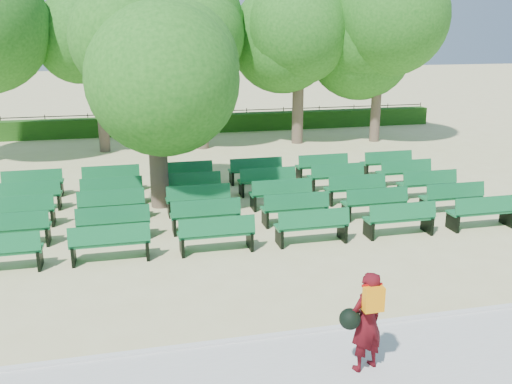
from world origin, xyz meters
TOP-DOWN VIEW (x-y plane):
  - ground at (0.00, 0.00)m, footprint 120.00×120.00m
  - paving at (0.00, -7.40)m, footprint 30.00×2.20m
  - curb at (0.00, -6.25)m, footprint 30.00×0.12m
  - hedge at (0.00, 14.00)m, footprint 26.00×0.70m
  - fence at (0.00, 14.40)m, footprint 26.00×0.10m
  - tree_line at (0.00, 10.00)m, footprint 21.80×6.80m
  - bench_array at (-0.22, 0.89)m, footprint 1.81×0.58m
  - tree_among at (-2.44, 1.88)m, footprint 4.38×4.38m
  - person at (-0.02, -7.50)m, footprint 0.80×0.55m

SIDE VIEW (x-z plane):
  - ground at x=0.00m, z-range 0.00..0.00m
  - fence at x=0.00m, z-range -0.51..0.51m
  - tree_line at x=0.00m, z-range -3.52..3.52m
  - paving at x=0.00m, z-range 0.00..0.06m
  - curb at x=0.00m, z-range 0.00..0.10m
  - bench_array at x=-0.22m, z-range -0.48..0.66m
  - hedge at x=0.00m, z-range 0.00..0.90m
  - person at x=-0.02m, z-range 0.09..1.70m
  - tree_among at x=-2.44m, z-range 1.08..7.24m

